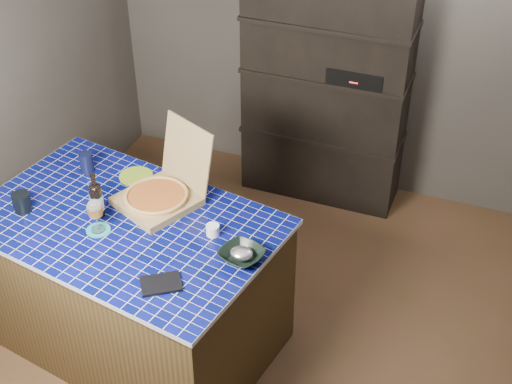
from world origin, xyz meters
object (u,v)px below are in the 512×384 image
at_px(mead_bottle, 97,200).
at_px(bowl, 242,255).
at_px(pizza_box, 160,194).
at_px(kitchen_island, 132,282).
at_px(dvd_case, 161,284).
at_px(wine_glass, 95,210).

xyz_separation_m(mead_bottle, bowl, (0.89, -0.05, -0.08)).
height_order(pizza_box, mead_bottle, pizza_box).
bearing_deg(mead_bottle, kitchen_island, 0.85).
relative_size(pizza_box, bowl, 2.72).
relative_size(mead_bottle, dvd_case, 1.41).
xyz_separation_m(kitchen_island, bowl, (0.73, -0.06, 0.49)).
bearing_deg(kitchen_island, pizza_box, 74.62).
relative_size(wine_glass, bowl, 0.91).
height_order(mead_bottle, wine_glass, mead_bottle).
bearing_deg(wine_glass, bowl, 4.41).
bearing_deg(bowl, wine_glass, -175.59).
height_order(pizza_box, wine_glass, pizza_box).
distance_m(kitchen_island, wine_glass, 0.62).
distance_m(mead_bottle, wine_glass, 0.14).
relative_size(kitchen_island, mead_bottle, 6.57).
distance_m(pizza_box, wine_glass, 0.41).
distance_m(kitchen_island, mead_bottle, 0.59).
bearing_deg(wine_glass, mead_bottle, 119.48).
xyz_separation_m(pizza_box, dvd_case, (0.32, -0.61, -0.05)).
relative_size(kitchen_island, pizza_box, 3.07).
bearing_deg(bowl, kitchen_island, 175.67).
xyz_separation_m(pizza_box, wine_glass, (-0.20, -0.35, 0.08)).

